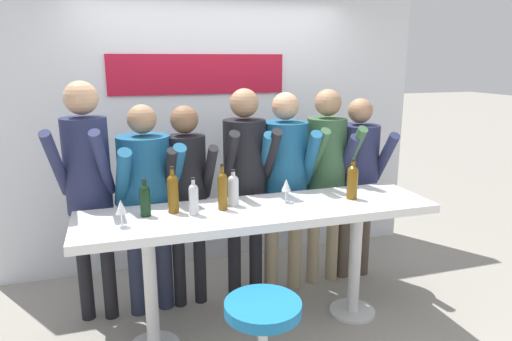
{
  "coord_description": "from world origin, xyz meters",
  "views": [
    {
      "loc": [
        -0.94,
        -2.9,
        1.98
      ],
      "look_at": [
        0.0,
        0.1,
        1.21
      ],
      "focal_mm": 32.0,
      "sensor_mm": 36.0,
      "label": 1
    }
  ],
  "objects_px": {
    "person_center": "(245,171)",
    "person_right": "(326,165)",
    "person_far_left": "(87,175)",
    "person_center_left": "(187,184)",
    "wine_glass_1": "(286,186)",
    "wine_bottle_1": "(145,199)",
    "bar_stool": "(263,334)",
    "tasting_table": "(260,226)",
    "wine_bottle_5": "(223,189)",
    "wine_bottle_4": "(233,189)",
    "wine_glass_0": "(121,208)",
    "wine_bottle_0": "(173,192)",
    "person_left": "(146,189)",
    "wine_bottle_2": "(194,198)",
    "person_center_right": "(285,172)",
    "wine_bottle_3": "(352,180)",
    "person_far_right": "(358,170)"
  },
  "relations": [
    {
      "from": "person_center",
      "to": "person_right",
      "type": "bearing_deg",
      "value": 2.29
    },
    {
      "from": "person_far_left",
      "to": "person_center_left",
      "type": "xyz_separation_m",
      "value": [
        0.72,
        0.0,
        -0.13
      ]
    },
    {
      "from": "person_center_left",
      "to": "wine_glass_1",
      "type": "height_order",
      "value": "person_center_left"
    },
    {
      "from": "wine_bottle_1",
      "to": "bar_stool",
      "type": "bearing_deg",
      "value": -51.86
    },
    {
      "from": "person_right",
      "to": "wine_bottle_1",
      "type": "distance_m",
      "value": 1.64
    },
    {
      "from": "tasting_table",
      "to": "wine_bottle_5",
      "type": "relative_size",
      "value": 7.71
    },
    {
      "from": "wine_bottle_4",
      "to": "wine_glass_0",
      "type": "relative_size",
      "value": 1.49
    },
    {
      "from": "wine_bottle_1",
      "to": "wine_glass_0",
      "type": "relative_size",
      "value": 1.45
    },
    {
      "from": "person_center",
      "to": "wine_bottle_0",
      "type": "bearing_deg",
      "value": -144.08
    },
    {
      "from": "bar_stool",
      "to": "person_right",
      "type": "height_order",
      "value": "person_right"
    },
    {
      "from": "wine_bottle_4",
      "to": "wine_glass_1",
      "type": "bearing_deg",
      "value": -6.53
    },
    {
      "from": "person_left",
      "to": "bar_stool",
      "type": "bearing_deg",
      "value": -73.72
    },
    {
      "from": "wine_bottle_1",
      "to": "wine_glass_1",
      "type": "height_order",
      "value": "wine_bottle_1"
    },
    {
      "from": "person_center",
      "to": "wine_bottle_4",
      "type": "bearing_deg",
      "value": -115.62
    },
    {
      "from": "wine_bottle_2",
      "to": "wine_glass_1",
      "type": "bearing_deg",
      "value": 6.12
    },
    {
      "from": "person_left",
      "to": "wine_glass_0",
      "type": "distance_m",
      "value": 0.64
    },
    {
      "from": "person_center_right",
      "to": "wine_glass_0",
      "type": "distance_m",
      "value": 1.48
    },
    {
      "from": "person_left",
      "to": "wine_glass_0",
      "type": "height_order",
      "value": "person_left"
    },
    {
      "from": "wine_bottle_3",
      "to": "wine_glass_1",
      "type": "xyz_separation_m",
      "value": [
        -0.5,
        0.06,
        -0.02
      ]
    },
    {
      "from": "person_far_left",
      "to": "wine_bottle_5",
      "type": "bearing_deg",
      "value": -16.25
    },
    {
      "from": "person_left",
      "to": "wine_bottle_5",
      "type": "xyz_separation_m",
      "value": [
        0.48,
        -0.47,
        0.09
      ]
    },
    {
      "from": "wine_bottle_0",
      "to": "person_far_right",
      "type": "bearing_deg",
      "value": 16.3
    },
    {
      "from": "bar_stool",
      "to": "wine_glass_0",
      "type": "height_order",
      "value": "wine_glass_0"
    },
    {
      "from": "person_center_right",
      "to": "wine_glass_0",
      "type": "relative_size",
      "value": 9.7
    },
    {
      "from": "tasting_table",
      "to": "wine_glass_1",
      "type": "relative_size",
      "value": 14.22
    },
    {
      "from": "wine_bottle_2",
      "to": "wine_bottle_5",
      "type": "bearing_deg",
      "value": 14.43
    },
    {
      "from": "wine_bottle_5",
      "to": "wine_bottle_2",
      "type": "bearing_deg",
      "value": -165.57
    },
    {
      "from": "person_center_left",
      "to": "wine_bottle_5",
      "type": "relative_size",
      "value": 5.02
    },
    {
      "from": "wine_bottle_5",
      "to": "wine_glass_1",
      "type": "relative_size",
      "value": 1.84
    },
    {
      "from": "person_far_right",
      "to": "person_center_left",
      "type": "bearing_deg",
      "value": -173.17
    },
    {
      "from": "person_center",
      "to": "wine_glass_0",
      "type": "distance_m",
      "value": 1.17
    },
    {
      "from": "wine_bottle_4",
      "to": "wine_bottle_5",
      "type": "distance_m",
      "value": 0.11
    },
    {
      "from": "bar_stool",
      "to": "person_center",
      "type": "relative_size",
      "value": 0.35
    },
    {
      "from": "bar_stool",
      "to": "person_left",
      "type": "height_order",
      "value": "person_left"
    },
    {
      "from": "person_center_right",
      "to": "person_center",
      "type": "bearing_deg",
      "value": -168.42
    },
    {
      "from": "person_center",
      "to": "wine_bottle_2",
      "type": "relative_size",
      "value": 6.77
    },
    {
      "from": "person_left",
      "to": "person_center_left",
      "type": "xyz_separation_m",
      "value": [
        0.31,
        0.01,
        0.01
      ]
    },
    {
      "from": "person_center_left",
      "to": "wine_bottle_1",
      "type": "xyz_separation_m",
      "value": [
        -0.35,
        -0.45,
        0.05
      ]
    },
    {
      "from": "person_center_right",
      "to": "person_right",
      "type": "xyz_separation_m",
      "value": [
        0.39,
        0.01,
        0.02
      ]
    },
    {
      "from": "person_left",
      "to": "person_right",
      "type": "height_order",
      "value": "person_right"
    },
    {
      "from": "tasting_table",
      "to": "person_far_right",
      "type": "bearing_deg",
      "value": 28.01
    },
    {
      "from": "person_far_left",
      "to": "person_center_left",
      "type": "distance_m",
      "value": 0.73
    },
    {
      "from": "bar_stool",
      "to": "wine_bottle_0",
      "type": "distance_m",
      "value": 1.1
    },
    {
      "from": "wine_bottle_3",
      "to": "bar_stool",
      "type": "bearing_deg",
      "value": -143.96
    },
    {
      "from": "wine_bottle_1",
      "to": "person_left",
      "type": "bearing_deg",
      "value": 85.08
    },
    {
      "from": "person_center",
      "to": "person_far_right",
      "type": "distance_m",
      "value": 1.06
    },
    {
      "from": "wine_bottle_3",
      "to": "wine_glass_0",
      "type": "bearing_deg",
      "value": -176.72
    },
    {
      "from": "person_center_right",
      "to": "wine_bottle_2",
      "type": "xyz_separation_m",
      "value": [
        -0.86,
        -0.56,
        0.02
      ]
    },
    {
      "from": "person_center_left",
      "to": "person_far_right",
      "type": "relative_size",
      "value": 0.99
    },
    {
      "from": "person_left",
      "to": "person_center",
      "type": "xyz_separation_m",
      "value": [
        0.79,
        0.03,
        0.08
      ]
    }
  ]
}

